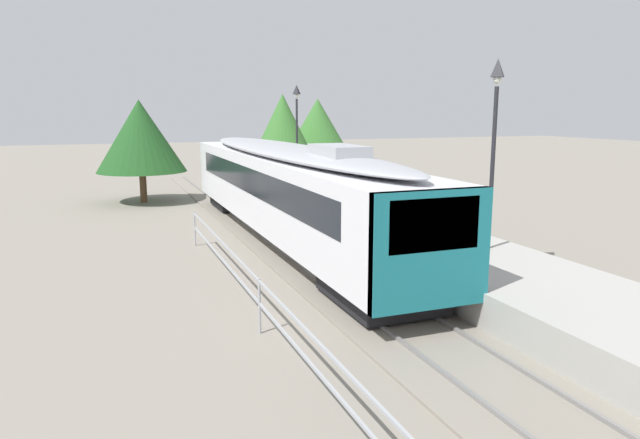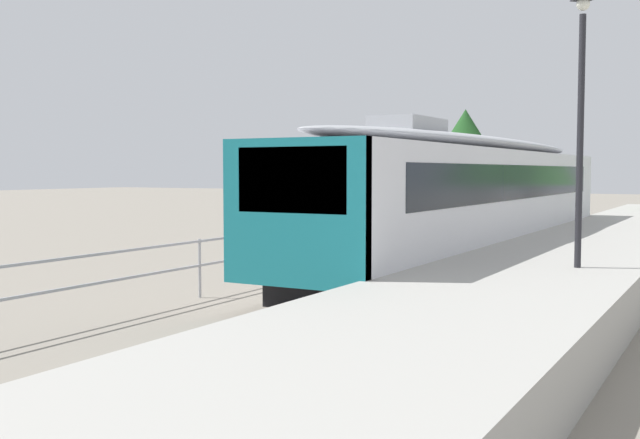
# 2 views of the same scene
# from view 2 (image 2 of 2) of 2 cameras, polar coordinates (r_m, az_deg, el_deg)

# --- Properties ---
(ground_plane) EXTENTS (160.00, 160.00, 0.00)m
(ground_plane) POSITION_cam_2_polar(r_m,az_deg,el_deg) (16.93, -6.10, -5.45)
(ground_plane) COLOR gray
(track_rails) EXTENTS (3.20, 60.00, 0.14)m
(track_rails) POSITION_cam_2_polar(r_m,az_deg,el_deg) (15.41, 3.10, -6.21)
(track_rails) COLOR gray
(track_rails) RESTS_ON ground
(commuter_train) EXTENTS (2.82, 20.48, 3.74)m
(commuter_train) POSITION_cam_2_polar(r_m,az_deg,el_deg) (22.09, 11.62, 2.23)
(commuter_train) COLOR silver
(commuter_train) RESTS_ON track_rails
(station_platform) EXTENTS (3.90, 60.00, 0.90)m
(station_platform) POSITION_cam_2_polar(r_m,az_deg,el_deg) (14.23, 15.00, -5.46)
(station_platform) COLOR #A8A59E
(station_platform) RESTS_ON ground
(platform_lamp_mid_platform) EXTENTS (0.34, 0.34, 5.35)m
(platform_lamp_mid_platform) POSITION_cam_2_polar(r_m,az_deg,el_deg) (14.78, 19.08, 11.03)
(platform_lamp_mid_platform) COLOR #232328
(platform_lamp_mid_platform) RESTS_ON station_platform
(tree_distant_left) EXTENTS (4.68, 4.68, 5.43)m
(tree_distant_left) POSITION_cam_2_polar(r_m,az_deg,el_deg) (34.70, 10.85, 5.02)
(tree_distant_left) COLOR brown
(tree_distant_left) RESTS_ON ground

